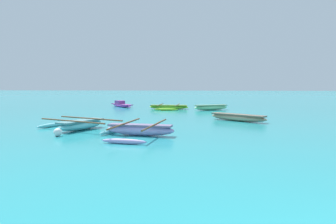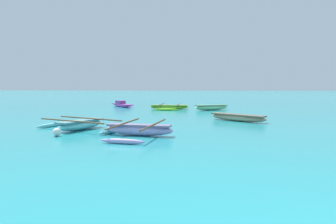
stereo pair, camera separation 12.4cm
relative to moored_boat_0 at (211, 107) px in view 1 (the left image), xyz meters
name	(u,v)px [view 1 (the left image)]	position (x,y,z in m)	size (l,w,h in m)	color
moored_boat_0	(211,107)	(0.00, 0.00, 0.00)	(3.14, 1.86, 0.47)	#91E3A0
moored_boat_1	(122,105)	(-8.77, 3.35, -0.04)	(2.92, 3.31, 0.62)	#DD56EA
moored_boat_2	(238,117)	(1.15, -7.90, -0.03)	(3.36, 2.85, 0.42)	tan
moored_boat_3	(169,107)	(-3.78, 1.01, -0.06)	(3.64, 3.79, 0.42)	#8DD82D
moored_boat_4	(81,125)	(-7.07, -12.18, -0.01)	(4.76, 3.58, 0.53)	#74D3DD
moored_boat_5	(140,130)	(-3.89, -13.62, 0.00)	(3.09, 4.25, 0.54)	#B89FDF
mooring_buoy_0	(58,132)	(-7.37, -14.10, -0.08)	(0.35, 0.35, 0.35)	white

